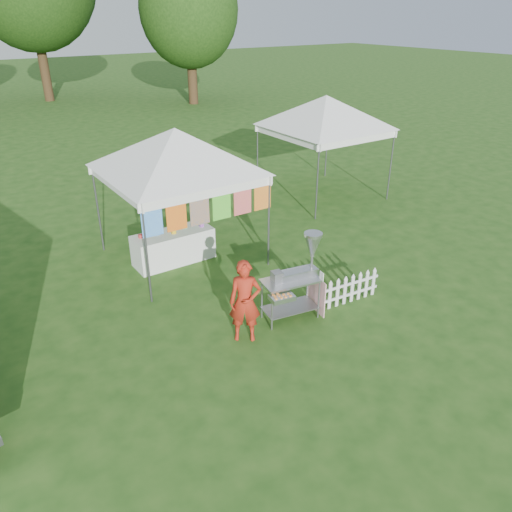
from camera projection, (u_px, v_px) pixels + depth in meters
ground at (271, 328)px, 9.08m from camera, size 120.00×120.00×0.00m
canopy_main at (175, 128)px, 10.34m from camera, size 4.24×4.24×3.45m
canopy_right at (327, 95)px, 14.21m from camera, size 4.24×4.24×3.45m
tree_right at (189, 9)px, 28.09m from camera, size 5.60×5.60×8.42m
donut_cart at (300, 271)px, 9.02m from camera, size 1.28×0.79×1.64m
vendor at (245, 302)px, 8.48m from camera, size 0.66×0.60×1.50m
picket_fence at (348, 290)px, 9.74m from camera, size 1.44×0.16×0.56m
display_table at (173, 247)px, 11.32m from camera, size 1.80×0.70×0.72m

